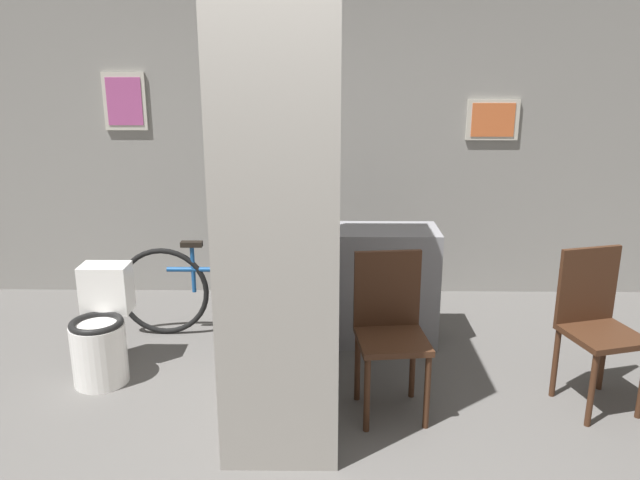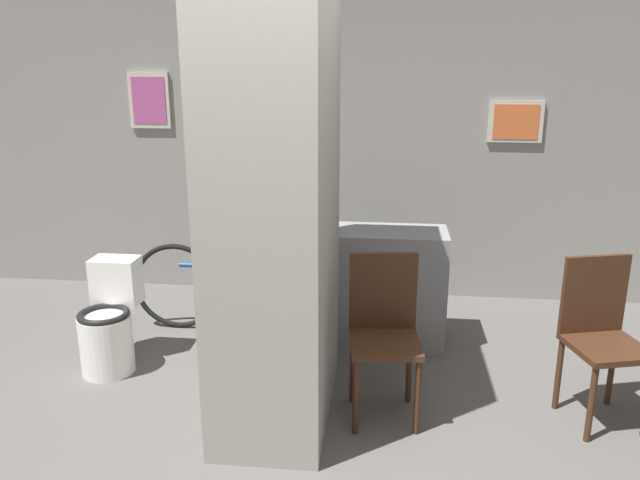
# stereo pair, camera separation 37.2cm
# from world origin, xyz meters

# --- Properties ---
(ground_plane) EXTENTS (14.00, 14.00, 0.00)m
(ground_plane) POSITION_xyz_m (0.00, 0.00, 0.00)
(ground_plane) COLOR #5B5956
(wall_back) EXTENTS (8.00, 0.09, 2.60)m
(wall_back) POSITION_xyz_m (-0.00, 2.63, 1.30)
(wall_back) COLOR gray
(wall_back) RESTS_ON ground_plane
(pillar_center) EXTENTS (0.64, 1.21, 2.60)m
(pillar_center) POSITION_xyz_m (-0.14, 0.61, 1.30)
(pillar_center) COLOR gray
(pillar_center) RESTS_ON ground_plane
(counter_shelf) EXTENTS (1.18, 0.44, 0.86)m
(counter_shelf) POSITION_xyz_m (0.32, 1.59, 0.43)
(counter_shelf) COLOR gray
(counter_shelf) RESTS_ON ground_plane
(toilet) EXTENTS (0.35, 0.51, 0.73)m
(toilet) POSITION_xyz_m (-1.37, 0.98, 0.32)
(toilet) COLOR white
(toilet) RESTS_ON ground_plane
(chair_near_pillar) EXTENTS (0.44, 0.44, 0.96)m
(chair_near_pillar) POSITION_xyz_m (0.48, 0.63, 0.54)
(chair_near_pillar) COLOR #422616
(chair_near_pillar) RESTS_ON ground_plane
(chair_by_doorway) EXTENTS (0.49, 0.49, 0.96)m
(chair_by_doorway) POSITION_xyz_m (1.72, 0.72, 0.54)
(chair_by_doorway) COLOR #422616
(chair_by_doorway) RESTS_ON ground_plane
(bicycle) EXTENTS (1.63, 0.42, 0.74)m
(bicycle) POSITION_xyz_m (-0.66, 1.66, 0.36)
(bicycle) COLOR black
(bicycle) RESTS_ON ground_plane
(bottle_tall) EXTENTS (0.07, 0.07, 0.33)m
(bottle_tall) POSITION_xyz_m (0.10, 1.54, 0.99)
(bottle_tall) COLOR silver
(bottle_tall) RESTS_ON counter_shelf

